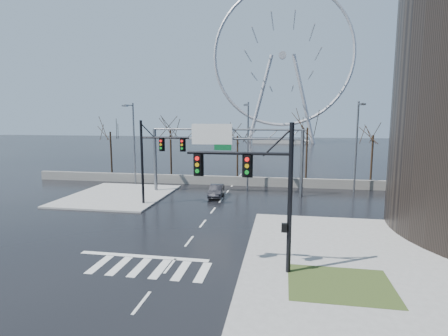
% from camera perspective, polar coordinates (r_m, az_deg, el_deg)
% --- Properties ---
extents(ground, '(260.00, 260.00, 0.00)m').
position_cam_1_polar(ground, '(24.09, -5.70, -11.80)').
color(ground, black).
rests_on(ground, ground).
extents(sidewalk_right_ext, '(12.00, 10.00, 0.15)m').
position_cam_1_polar(sidewalk_right_ext, '(25.45, 18.31, -10.90)').
color(sidewalk_right_ext, gray).
rests_on(sidewalk_right_ext, ground).
extents(sidewalk_far, '(10.00, 12.00, 0.15)m').
position_cam_1_polar(sidewalk_far, '(38.76, -16.77, -4.30)').
color(sidewalk_far, gray).
rests_on(sidewalk_far, ground).
extents(grass_strip, '(5.00, 4.00, 0.02)m').
position_cam_1_polar(grass_strip, '(18.85, 18.42, -17.57)').
color(grass_strip, '#303D19').
rests_on(grass_strip, sidewalk_near).
extents(barrier_wall, '(52.00, 0.50, 1.10)m').
position_cam_1_polar(barrier_wall, '(42.94, 1.40, -2.11)').
color(barrier_wall, slate).
rests_on(barrier_wall, ground).
extents(signal_mast_near, '(5.52, 0.41, 8.00)m').
position_cam_1_polar(signal_mast_near, '(18.10, 6.48, -2.51)').
color(signal_mast_near, black).
rests_on(signal_mast_near, ground).
extents(signal_mast_far, '(4.72, 0.41, 8.00)m').
position_cam_1_polar(signal_mast_far, '(33.19, -11.49, 2.17)').
color(signal_mast_far, black).
rests_on(signal_mast_far, ground).
extents(sign_gantry, '(16.36, 0.40, 7.60)m').
position_cam_1_polar(sign_gantry, '(37.45, -0.27, 3.53)').
color(sign_gantry, slate).
rests_on(sign_gantry, ground).
extents(streetlight_left, '(0.50, 2.55, 10.00)m').
position_cam_1_polar(streetlight_left, '(43.94, -14.67, 4.88)').
color(streetlight_left, slate).
rests_on(streetlight_left, ground).
extents(streetlight_mid, '(0.50, 2.55, 10.00)m').
position_cam_1_polar(streetlight_mid, '(40.24, 3.87, 4.84)').
color(streetlight_mid, slate).
rests_on(streetlight_mid, ground).
extents(streetlight_right, '(0.50, 2.55, 10.00)m').
position_cam_1_polar(streetlight_right, '(40.80, 20.93, 4.37)').
color(streetlight_right, slate).
rests_on(streetlight_right, ground).
extents(tree_far_left, '(3.50, 3.50, 7.00)m').
position_cam_1_polar(tree_far_left, '(51.83, -18.06, 4.86)').
color(tree_far_left, black).
rests_on(tree_far_left, ground).
extents(tree_left, '(3.75, 3.75, 7.50)m').
position_cam_1_polar(tree_left, '(47.81, -8.73, 5.40)').
color(tree_left, black).
rests_on(tree_left, ground).
extents(tree_center, '(3.25, 3.25, 6.50)m').
position_cam_1_polar(tree_center, '(46.80, 2.23, 4.45)').
color(tree_center, black).
rests_on(tree_center, ground).
extents(tree_right, '(3.90, 3.90, 7.80)m').
position_cam_1_polar(tree_right, '(45.44, 13.44, 5.44)').
color(tree_right, black).
rests_on(tree_right, ground).
extents(tree_far_right, '(3.40, 3.40, 6.80)m').
position_cam_1_polar(tree_far_right, '(47.16, 23.14, 4.12)').
color(tree_far_right, black).
rests_on(tree_far_right, ground).
extents(ferris_wheel, '(45.00, 6.00, 50.91)m').
position_cam_1_polar(ferris_wheel, '(118.17, 9.51, 16.79)').
color(ferris_wheel, gray).
rests_on(ferris_wheel, ground).
extents(car, '(1.54, 3.88, 1.25)m').
position_cam_1_polar(car, '(36.72, -1.26, -3.75)').
color(car, black).
rests_on(car, ground).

